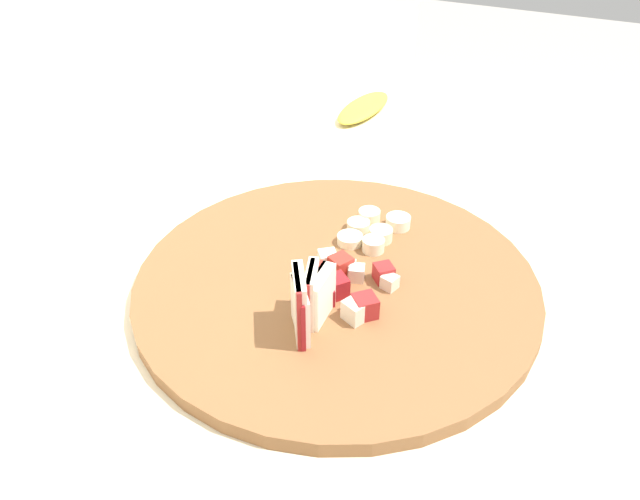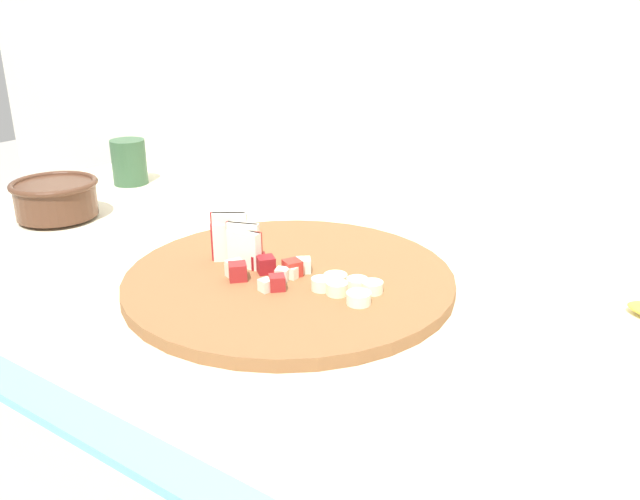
# 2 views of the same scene
# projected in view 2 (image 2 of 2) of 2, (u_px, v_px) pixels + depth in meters

# --- Properties ---
(tile_backsplash) EXTENTS (2.40, 0.04, 1.46)m
(tile_backsplash) POSITION_uv_depth(u_px,v_px,m) (427.00, 287.00, 1.17)
(tile_backsplash) COLOR silver
(tile_backsplash) RESTS_ON ground
(cutting_board) EXTENTS (0.42, 0.42, 0.02)m
(cutting_board) POSITION_uv_depth(u_px,v_px,m) (289.00, 280.00, 0.85)
(cutting_board) COLOR brown
(cutting_board) RESTS_ON tiled_countertop
(apple_wedge_fan) EXTENTS (0.08, 0.04, 0.07)m
(apple_wedge_fan) POSITION_uv_depth(u_px,v_px,m) (237.00, 243.00, 0.87)
(apple_wedge_fan) COLOR #B22D23
(apple_wedge_fan) RESTS_ON cutting_board
(apple_dice_pile) EXTENTS (0.09, 0.10, 0.02)m
(apple_dice_pile) POSITION_uv_depth(u_px,v_px,m) (267.00, 270.00, 0.84)
(apple_dice_pile) COLOR maroon
(apple_dice_pile) RESTS_ON cutting_board
(banana_slice_rows) EXTENTS (0.09, 0.07, 0.02)m
(banana_slice_rows) POSITION_uv_depth(u_px,v_px,m) (347.00, 287.00, 0.79)
(banana_slice_rows) COLOR #F4EAC6
(banana_slice_rows) RESTS_ON cutting_board
(ceramic_bowl) EXTENTS (0.14, 0.14, 0.07)m
(ceramic_bowl) POSITION_uv_depth(u_px,v_px,m) (54.00, 198.00, 1.09)
(ceramic_bowl) COLOR #4C2D1E
(ceramic_bowl) RESTS_ON tiled_countertop
(small_jar) EXTENTS (0.07, 0.07, 0.09)m
(small_jar) POSITION_uv_depth(u_px,v_px,m) (129.00, 162.00, 1.29)
(small_jar) COLOR #335638
(small_jar) RESTS_ON tiled_countertop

